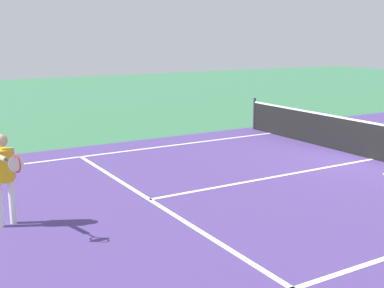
{
  "coord_description": "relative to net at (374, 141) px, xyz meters",
  "views": [
    {
      "loc": [
        8.43,
        -10.45,
        3.12
      ],
      "look_at": [
        -0.01,
        -5.43,
        1.0
      ],
      "focal_mm": 46.91,
      "sensor_mm": 36.0,
      "label": 1
    }
  ],
  "objects": [
    {
      "name": "player_near",
      "position": [
        0.0,
        -9.04,
        0.47
      ],
      "size": [
        1.19,
        0.41,
        1.56
      ],
      "color": "white",
      "rests_on": "ground_plane"
    },
    {
      "name": "tennis_ball_near_net",
      "position": [
        1.2,
        -1.03,
        -0.46
      ],
      "size": [
        0.07,
        0.07,
        0.07
      ],
      "primitive_type": "sphere",
      "color": "#CCE033",
      "rests_on": "ground_plane"
    },
    {
      "name": "line_sideline_left",
      "position": [
        -4.11,
        -5.95,
        -0.49
      ],
      "size": [
        0.1,
        11.89,
        0.01
      ],
      "primitive_type": "cube",
      "color": "white",
      "rests_on": "ground_plane"
    },
    {
      "name": "court_surface_inbounds",
      "position": [
        0.0,
        0.0,
        -0.49
      ],
      "size": [
        10.62,
        24.4,
        0.0
      ],
      "primitive_type": "cube",
      "color": "#4C387A",
      "rests_on": "ground_plane"
    },
    {
      "name": "ground_plane",
      "position": [
        0.0,
        0.0,
        -0.49
      ],
      "size": [
        60.0,
        60.0,
        0.0
      ],
      "primitive_type": "plane",
      "color": "#38724C"
    },
    {
      "name": "line_service_near",
      "position": [
        0.0,
        -6.4,
        -0.49
      ],
      "size": [
        8.22,
        0.1,
        0.01
      ],
      "primitive_type": "cube",
      "color": "white",
      "rests_on": "ground_plane"
    },
    {
      "name": "line_sideline_right",
      "position": [
        4.11,
        -5.95,
        -0.49
      ],
      "size": [
        0.1,
        11.89,
        0.01
      ],
      "primitive_type": "cube",
      "color": "white",
      "rests_on": "ground_plane"
    },
    {
      "name": "line_center_service",
      "position": [
        0.0,
        -3.2,
        -0.49
      ],
      "size": [
        0.1,
        6.4,
        0.01
      ],
      "primitive_type": "cube",
      "color": "white",
      "rests_on": "ground_plane"
    },
    {
      "name": "net",
      "position": [
        0.0,
        0.0,
        0.0
      ],
      "size": [
        10.06,
        0.09,
        1.07
      ],
      "color": "#33383D",
      "rests_on": "ground_plane"
    }
  ]
}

